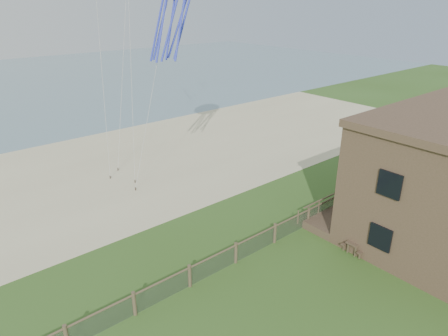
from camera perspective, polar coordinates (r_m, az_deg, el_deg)
The scene contains 5 objects.
ground at distance 19.07m, azimuth 14.56°, elevation -21.17°, with size 160.00×160.00×0.00m, color #36571D.
sand_beach at distance 34.15m, azimuth -16.38°, elevation -0.49°, with size 72.00×20.00×0.02m, color #C6BA8F.
chainlink_fence at distance 21.73m, azimuth 1.69°, elevation -12.17°, with size 36.20×0.20×1.25m, color #4C3C2A, non-canonical shape.
motel_deck at distance 30.53m, azimuth 21.66°, elevation -3.58°, with size 15.00×2.00×0.50m, color brown.
picnic_table at distance 24.00m, azimuth 18.67°, elevation -10.36°, with size 1.69×1.28×0.72m, color brown, non-canonical shape.
Camera 1 is at (-11.87, -7.24, 13.05)m, focal length 32.00 mm.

